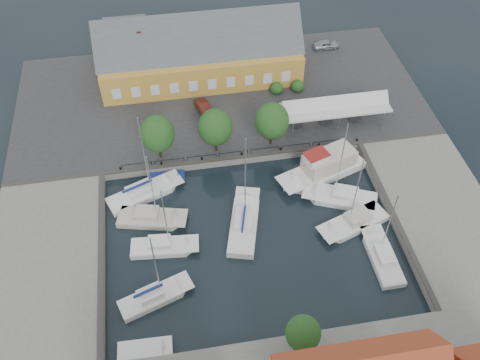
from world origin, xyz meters
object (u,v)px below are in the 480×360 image
at_px(warehouse, 196,54).
at_px(east_boat_c, 382,258).
at_px(west_boat_c, 163,248).
at_px(west_boat_a, 144,194).
at_px(center_sailboat, 244,224).
at_px(west_boat_d, 154,298).
at_px(east_boat_b, 354,223).
at_px(tent_canopy, 336,108).
at_px(car_red, 204,109).
at_px(west_boat_b, 151,219).
at_px(launch_nw, 167,179).
at_px(east_boat_a, 341,198).
at_px(trawler, 324,168).
at_px(car_silver, 326,45).
at_px(launch_sw, 144,350).

distance_m(warehouse, east_boat_c, 38.71).
bearing_deg(west_boat_c, west_boat_a, 101.90).
xyz_separation_m(warehouse, center_sailboat, (2.09, -28.06, -4.06)).
bearing_deg(west_boat_d, east_boat_b, 14.20).
distance_m(tent_canopy, east_boat_c, 21.46).
distance_m(east_boat_b, west_boat_d, 23.62).
relative_size(west_boat_c, west_boat_d, 0.98).
xyz_separation_m(tent_canopy, car_red, (-16.57, 5.01, -1.99)).
distance_m(west_boat_a, west_boat_b, 3.99).
bearing_deg(launch_nw, car_red, 60.20).
distance_m(warehouse, west_boat_d, 36.97).
height_order(center_sailboat, west_boat_a, center_sailboat).
distance_m(warehouse, east_boat_a, 29.99).
height_order(trawler, west_boat_a, west_boat_a).
relative_size(east_boat_a, west_boat_d, 1.19).
bearing_deg(warehouse, launch_nw, -107.18).
xyz_separation_m(tent_canopy, car_silver, (3.88, 17.13, -2.00)).
bearing_deg(east_boat_b, car_silver, 79.67).
relative_size(tent_canopy, launch_sw, 2.64).
distance_m(trawler, west_boat_a, 22.07).
bearing_deg(center_sailboat, launch_sw, -132.26).
bearing_deg(west_boat_a, west_boat_d, -88.31).
height_order(east_boat_b, east_boat_c, east_boat_b).
relative_size(east_boat_b, east_boat_c, 1.13).
relative_size(trawler, east_boat_a, 0.95).
bearing_deg(west_boat_c, trawler, 21.52).
bearing_deg(tent_canopy, car_red, 163.18).
bearing_deg(launch_nw, east_boat_a, -18.72).
height_order(warehouse, east_boat_b, east_boat_b).
height_order(east_boat_c, west_boat_b, west_boat_b).
bearing_deg(car_silver, launch_nw, 129.09).
bearing_deg(west_boat_b, car_red, 63.45).
relative_size(car_red, east_boat_a, 0.34).
xyz_separation_m(east_boat_a, west_boat_b, (-22.37, 0.68, -0.00)).
xyz_separation_m(warehouse, car_silver, (20.48, 3.27, -2.75)).
height_order(car_red, launch_nw, car_red).
relative_size(east_boat_c, west_boat_b, 0.94).
bearing_deg(center_sailboat, trawler, 29.90).
height_order(east_boat_c, west_boat_d, west_boat_d).
height_order(west_boat_c, launch_sw, west_boat_c).
bearing_deg(warehouse, east_boat_a, -61.67).
relative_size(car_red, launch_nw, 0.96).
distance_m(car_silver, west_boat_d, 48.61).
bearing_deg(east_boat_a, east_boat_b, -85.06).
relative_size(trawler, launch_sw, 2.22).
bearing_deg(east_boat_b, east_boat_a, 94.94).
relative_size(car_red, center_sailboat, 0.32).
bearing_deg(east_boat_b, west_boat_c, 179.36).
height_order(tent_canopy, car_red, tent_canopy).
bearing_deg(east_boat_b, west_boat_d, -165.80).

